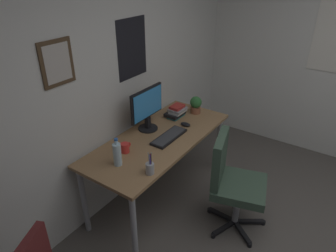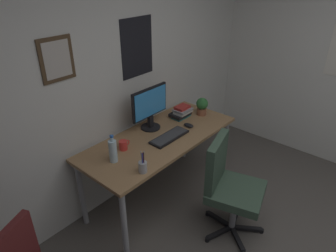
{
  "view_description": "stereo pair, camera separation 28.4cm",
  "coord_description": "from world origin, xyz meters",
  "px_view_note": "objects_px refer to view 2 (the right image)",
  "views": [
    {
      "loc": [
        -1.87,
        0.21,
        2.25
      ],
      "look_at": [
        0.21,
        1.62,
        0.9
      ],
      "focal_mm": 32.58,
      "sensor_mm": 36.0,
      "label": 1
    },
    {
      "loc": [
        -1.69,
        -0.02,
        2.25
      ],
      "look_at": [
        0.21,
        1.62,
        0.9
      ],
      "focal_mm": 32.58,
      "sensor_mm": 36.0,
      "label": 2
    }
  ],
  "objects_px": {
    "office_chair": "(228,184)",
    "book_stack_left": "(182,112)",
    "pen_cup": "(143,166)",
    "monitor": "(150,107)",
    "keyboard": "(170,137)",
    "computer_mouse": "(189,125)",
    "potted_plant": "(202,106)",
    "water_bottle": "(113,151)",
    "coffee_mug_near": "(123,145)"
  },
  "relations": [
    {
      "from": "pen_cup",
      "to": "book_stack_left",
      "type": "height_order",
      "value": "pen_cup"
    },
    {
      "from": "keyboard",
      "to": "pen_cup",
      "type": "height_order",
      "value": "pen_cup"
    },
    {
      "from": "monitor",
      "to": "coffee_mug_near",
      "type": "relative_size",
      "value": 4.0
    },
    {
      "from": "office_chair",
      "to": "water_bottle",
      "type": "relative_size",
      "value": 3.76
    },
    {
      "from": "book_stack_left",
      "to": "potted_plant",
      "type": "bearing_deg",
      "value": -31.66
    },
    {
      "from": "office_chair",
      "to": "water_bottle",
      "type": "xyz_separation_m",
      "value": [
        -0.63,
        0.77,
        0.33
      ]
    },
    {
      "from": "computer_mouse",
      "to": "potted_plant",
      "type": "relative_size",
      "value": 0.56
    },
    {
      "from": "keyboard",
      "to": "book_stack_left",
      "type": "distance_m",
      "value": 0.47
    },
    {
      "from": "computer_mouse",
      "to": "potted_plant",
      "type": "distance_m",
      "value": 0.35
    },
    {
      "from": "keyboard",
      "to": "computer_mouse",
      "type": "distance_m",
      "value": 0.3
    },
    {
      "from": "office_chair",
      "to": "book_stack_left",
      "type": "distance_m",
      "value": 0.99
    },
    {
      "from": "office_chair",
      "to": "pen_cup",
      "type": "relative_size",
      "value": 4.75
    },
    {
      "from": "keyboard",
      "to": "pen_cup",
      "type": "distance_m",
      "value": 0.59
    },
    {
      "from": "pen_cup",
      "to": "monitor",
      "type": "bearing_deg",
      "value": 39.06
    },
    {
      "from": "water_bottle",
      "to": "potted_plant",
      "type": "relative_size",
      "value": 1.29
    },
    {
      "from": "monitor",
      "to": "book_stack_left",
      "type": "distance_m",
      "value": 0.45
    },
    {
      "from": "water_bottle",
      "to": "book_stack_left",
      "type": "height_order",
      "value": "water_bottle"
    },
    {
      "from": "water_bottle",
      "to": "book_stack_left",
      "type": "xyz_separation_m",
      "value": [
        1.03,
        0.09,
        -0.04
      ]
    },
    {
      "from": "keyboard",
      "to": "pen_cup",
      "type": "relative_size",
      "value": 2.15
    },
    {
      "from": "coffee_mug_near",
      "to": "pen_cup",
      "type": "height_order",
      "value": "pen_cup"
    },
    {
      "from": "computer_mouse",
      "to": "coffee_mug_near",
      "type": "relative_size",
      "value": 0.96
    },
    {
      "from": "potted_plant",
      "to": "pen_cup",
      "type": "xyz_separation_m",
      "value": [
        -1.18,
        -0.26,
        -0.05
      ]
    },
    {
      "from": "computer_mouse",
      "to": "coffee_mug_near",
      "type": "distance_m",
      "value": 0.75
    },
    {
      "from": "keyboard",
      "to": "potted_plant",
      "type": "relative_size",
      "value": 2.21
    },
    {
      "from": "keyboard",
      "to": "pen_cup",
      "type": "bearing_deg",
      "value": -161.03
    },
    {
      "from": "computer_mouse",
      "to": "pen_cup",
      "type": "height_order",
      "value": "pen_cup"
    },
    {
      "from": "keyboard",
      "to": "water_bottle",
      "type": "distance_m",
      "value": 0.62
    },
    {
      "from": "coffee_mug_near",
      "to": "pen_cup",
      "type": "bearing_deg",
      "value": -108.8
    },
    {
      "from": "water_bottle",
      "to": "potted_plant",
      "type": "height_order",
      "value": "water_bottle"
    },
    {
      "from": "computer_mouse",
      "to": "water_bottle",
      "type": "height_order",
      "value": "water_bottle"
    },
    {
      "from": "monitor",
      "to": "book_stack_left",
      "type": "height_order",
      "value": "monitor"
    },
    {
      "from": "monitor",
      "to": "coffee_mug_near",
      "type": "xyz_separation_m",
      "value": [
        -0.45,
        -0.1,
        -0.2
      ]
    },
    {
      "from": "water_bottle",
      "to": "coffee_mug_near",
      "type": "xyz_separation_m",
      "value": [
        0.18,
        0.08,
        -0.06
      ]
    },
    {
      "from": "office_chair",
      "to": "book_stack_left",
      "type": "bearing_deg",
      "value": 64.61
    },
    {
      "from": "monitor",
      "to": "book_stack_left",
      "type": "relative_size",
      "value": 2.09
    },
    {
      "from": "monitor",
      "to": "keyboard",
      "type": "bearing_deg",
      "value": -95.85
    },
    {
      "from": "office_chair",
      "to": "coffee_mug_near",
      "type": "relative_size",
      "value": 8.26
    },
    {
      "from": "keyboard",
      "to": "book_stack_left",
      "type": "xyz_separation_m",
      "value": [
        0.43,
        0.19,
        0.05
      ]
    },
    {
      "from": "computer_mouse",
      "to": "book_stack_left",
      "type": "distance_m",
      "value": 0.24
    },
    {
      "from": "computer_mouse",
      "to": "coffee_mug_near",
      "type": "bearing_deg",
      "value": 165.53
    },
    {
      "from": "office_chair",
      "to": "water_bottle",
      "type": "height_order",
      "value": "water_bottle"
    },
    {
      "from": "book_stack_left",
      "to": "keyboard",
      "type": "bearing_deg",
      "value": -155.75
    },
    {
      "from": "coffee_mug_near",
      "to": "pen_cup",
      "type": "relative_size",
      "value": 0.57
    },
    {
      "from": "computer_mouse",
      "to": "potted_plant",
      "type": "xyz_separation_m",
      "value": [
        0.33,
        0.07,
        0.09
      ]
    },
    {
      "from": "water_bottle",
      "to": "computer_mouse",
      "type": "bearing_deg",
      "value": -6.83
    },
    {
      "from": "monitor",
      "to": "keyboard",
      "type": "xyz_separation_m",
      "value": [
        -0.03,
        -0.28,
        -0.23
      ]
    },
    {
      "from": "monitor",
      "to": "water_bottle",
      "type": "distance_m",
      "value": 0.67
    },
    {
      "from": "keyboard",
      "to": "coffee_mug_near",
      "type": "distance_m",
      "value": 0.46
    },
    {
      "from": "keyboard",
      "to": "computer_mouse",
      "type": "height_order",
      "value": "computer_mouse"
    },
    {
      "from": "monitor",
      "to": "pen_cup",
      "type": "relative_size",
      "value": 2.3
    }
  ]
}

